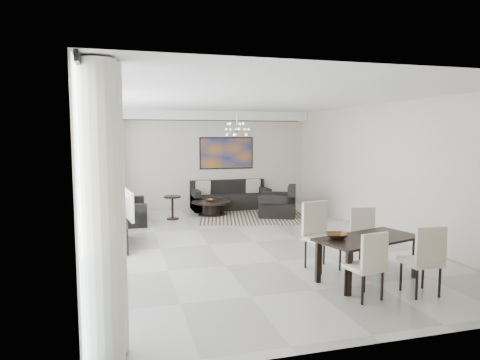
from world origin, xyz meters
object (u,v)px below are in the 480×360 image
object	(u,v)px
tv_console	(116,233)
dining_table	(368,243)
coffee_table	(212,207)
television	(123,205)
sofa_main	(230,199)

from	to	relation	value
tv_console	dining_table	bearing A→B (deg)	-40.10
coffee_table	television	distance (m)	3.61
coffee_table	television	bearing A→B (deg)	-131.32
dining_table	tv_console	bearing A→B (deg)	139.90
sofa_main	television	size ratio (longest dim) A/B	2.28
coffee_table	television	xyz separation A→B (m)	(-2.35, -2.68, 0.59)
tv_console	television	bearing A→B (deg)	25.32
dining_table	sofa_main	bearing A→B (deg)	93.75
sofa_main	dining_table	size ratio (longest dim) A/B	1.32
coffee_table	tv_console	world-z (taller)	tv_console
coffee_table	sofa_main	size ratio (longest dim) A/B	0.48
tv_console	dining_table	distance (m)	4.86
coffee_table	sofa_main	bearing A→B (deg)	50.24
television	coffee_table	bearing A→B (deg)	-49.27
dining_table	television	bearing A→B (deg)	137.97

